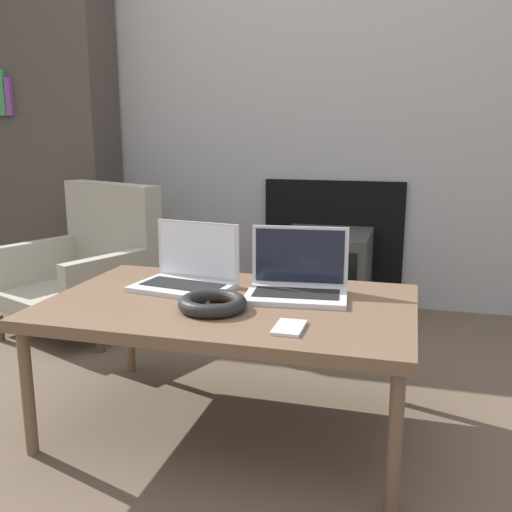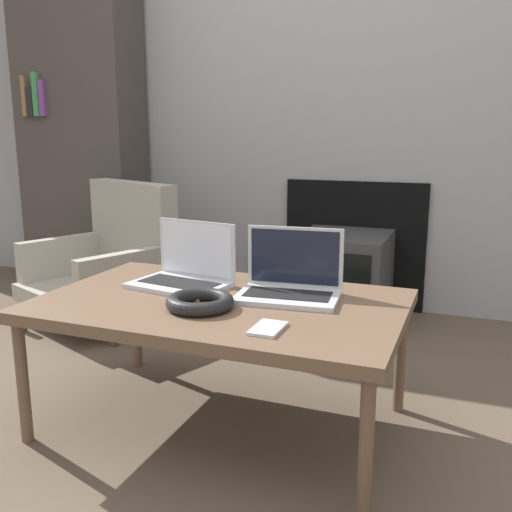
{
  "view_description": "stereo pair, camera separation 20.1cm",
  "coord_description": "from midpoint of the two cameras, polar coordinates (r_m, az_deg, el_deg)",
  "views": [
    {
      "loc": [
        0.53,
        -1.32,
        0.93
      ],
      "look_at": [
        0.0,
        0.57,
        0.5
      ],
      "focal_mm": 40.0,
      "sensor_mm": 36.0,
      "label": 1
    },
    {
      "loc": [
        0.72,
        -1.26,
        0.93
      ],
      "look_at": [
        0.0,
        0.57,
        0.5
      ],
      "focal_mm": 40.0,
      "sensor_mm": 36.0,
      "label": 2
    }
  ],
  "objects": [
    {
      "name": "phone",
      "position": [
        1.5,
        -0.51,
        -7.24
      ],
      "size": [
        0.08,
        0.12,
        0.01
      ],
      "color": "silver",
      "rests_on": "table"
    },
    {
      "name": "wall_back",
      "position": [
        3.13,
        4.21,
        18.88
      ],
      "size": [
        7.0,
        0.08,
        2.6
      ],
      "color": "#999999",
      "rests_on": "ground_plane"
    },
    {
      "name": "bookshelf",
      "position": [
        3.54,
        -21.44,
        11.4
      ],
      "size": [
        0.72,
        0.32,
        1.84
      ],
      "color": "#3F3833",
      "rests_on": "ground_plane"
    },
    {
      "name": "tv",
      "position": [
        2.9,
        4.97,
        -1.9
      ],
      "size": [
        0.44,
        0.48,
        0.44
      ],
      "color": "#383838",
      "rests_on": "ground_plane"
    },
    {
      "name": "laptop_left",
      "position": [
        1.92,
        -9.79,
        -1.74
      ],
      "size": [
        0.34,
        0.26,
        0.21
      ],
      "rotation": [
        0.0,
        0.0,
        -0.16
      ],
      "color": "silver",
      "rests_on": "table"
    },
    {
      "name": "headphones",
      "position": [
        1.67,
        -7.83,
        -4.75
      ],
      "size": [
        0.2,
        0.2,
        0.04
      ],
      "color": "black",
      "rests_on": "table"
    },
    {
      "name": "laptop_right",
      "position": [
        1.8,
        0.99,
        -2.53
      ],
      "size": [
        0.33,
        0.24,
        0.21
      ],
      "rotation": [
        0.0,
        0.0,
        0.1
      ],
      "color": "silver",
      "rests_on": "table"
    },
    {
      "name": "armchair",
      "position": [
        2.89,
        -18.03,
        -0.78
      ],
      "size": [
        0.78,
        0.75,
        0.68
      ],
      "rotation": [
        0.0,
        0.0,
        -0.39
      ],
      "color": "gray",
      "rests_on": "ground_plane"
    },
    {
      "name": "table",
      "position": [
        1.77,
        -5.89,
        -5.53
      ],
      "size": [
        1.11,
        0.69,
        0.42
      ],
      "color": "brown",
      "rests_on": "ground_plane"
    },
    {
      "name": "ground_plane",
      "position": [
        1.71,
        -9.11,
        -20.75
      ],
      "size": [
        14.0,
        14.0,
        0.0
      ],
      "primitive_type": "plane",
      "color": "brown"
    }
  ]
}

